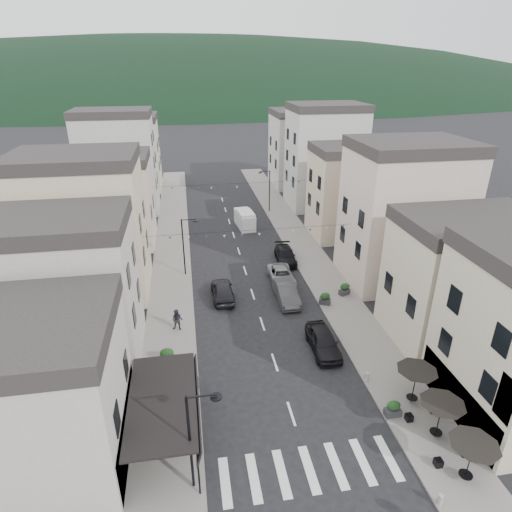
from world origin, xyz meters
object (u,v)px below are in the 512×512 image
(parked_car_b, at_px, (286,293))
(parked_car_c, at_px, (281,276))
(parked_car_d, at_px, (285,255))
(delivery_van, at_px, (245,219))
(pedestrian_b, at_px, (177,320))
(parked_car_e, at_px, (223,290))
(pedestrian_a, at_px, (155,392))
(parked_car_a, at_px, (323,341))

(parked_car_b, relative_size, parked_car_c, 0.99)
(parked_car_d, bearing_deg, delivery_van, 108.34)
(parked_car_c, xyz_separation_m, pedestrian_b, (-10.01, -6.83, 0.35))
(delivery_van, distance_m, pedestrian_b, 24.07)
(parked_car_e, bearing_deg, parked_car_b, 165.58)
(parked_car_c, distance_m, pedestrian_a, 18.63)
(parked_car_a, height_order, pedestrian_b, pedestrian_b)
(parked_car_d, xyz_separation_m, pedestrian_b, (-11.45, -11.29, 0.32))
(pedestrian_a, distance_m, pedestrian_b, 8.03)
(parked_car_a, xyz_separation_m, parked_car_c, (-0.69, 11.16, -0.13))
(parked_car_a, bearing_deg, parked_car_e, 127.45)
(parked_car_a, bearing_deg, pedestrian_a, -162.72)
(parked_car_d, xyz_separation_m, parked_car_e, (-7.40, -6.70, 0.09))
(parked_car_b, relative_size, parked_car_e, 1.02)
(parked_car_a, height_order, parked_car_e, parked_car_e)
(parked_car_c, height_order, parked_car_e, parked_car_e)
(parked_car_a, bearing_deg, pedestrian_b, 158.72)
(parked_car_e, relative_size, pedestrian_b, 2.60)
(pedestrian_b, bearing_deg, parked_car_a, -7.53)
(parked_car_b, distance_m, parked_car_e, 5.76)
(delivery_van, bearing_deg, parked_car_e, -109.94)
(parked_car_a, height_order, parked_car_b, parked_car_a)
(pedestrian_a, xyz_separation_m, pedestrian_b, (1.38, 7.91, 0.05))
(parked_car_b, relative_size, pedestrian_b, 2.65)
(parked_car_c, bearing_deg, parked_car_a, -84.90)
(parked_car_c, xyz_separation_m, pedestrian_a, (-11.39, -14.74, 0.31))
(parked_car_b, xyz_separation_m, pedestrian_b, (-9.65, -3.22, 0.24))
(delivery_van, bearing_deg, pedestrian_b, -116.57)
(pedestrian_a, bearing_deg, parked_car_a, -2.47)
(parked_car_b, height_order, parked_car_c, parked_car_b)
(parked_car_a, bearing_deg, delivery_van, 95.14)
(parked_car_a, xyz_separation_m, pedestrian_a, (-12.08, -3.58, 0.18))
(parked_car_a, xyz_separation_m, parked_car_e, (-6.65, 8.93, 0.00))
(parked_car_a, bearing_deg, parked_car_d, 88.02)
(parked_car_b, relative_size, delivery_van, 1.00)
(parked_car_e, xyz_separation_m, pedestrian_b, (-4.05, -4.59, 0.23))
(parked_car_b, xyz_separation_m, delivery_van, (-0.99, 19.23, 0.30))
(pedestrian_a, relative_size, pedestrian_b, 0.95)
(parked_car_c, bearing_deg, parked_car_d, 73.61)
(parked_car_a, relative_size, parked_car_c, 0.97)
(parked_car_d, xyz_separation_m, pedestrian_a, (-12.84, -19.20, 0.27))
(parked_car_c, bearing_deg, parked_car_e, -157.85)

